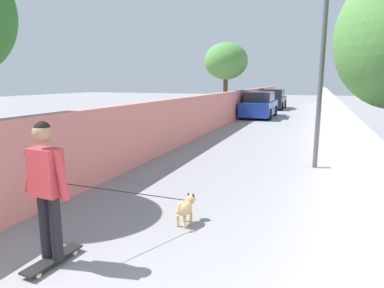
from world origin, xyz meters
name	(u,v)px	position (x,y,z in m)	size (l,w,h in m)	color
ground_plane	(269,131)	(14.00, 0.00, 0.00)	(80.00, 80.00, 0.00)	gray
wall_left	(201,115)	(12.00, 2.51, 0.81)	(48.00, 0.30, 1.62)	#CC726B
fence_right	(333,122)	(12.00, -2.51, 0.75)	(48.00, 0.30, 1.50)	white
tree_left_near	(226,61)	(19.00, 3.35, 3.33)	(2.59, 2.59, 4.45)	#473523
lamp_post	(323,44)	(8.01, -1.96, 3.07)	(0.36, 0.36, 4.51)	#4C4C51
skateboard	(53,259)	(2.00, 0.97, 0.07)	(0.81, 0.26, 0.08)	black
person_skateboarder	(46,180)	(2.00, 0.97, 1.06)	(0.25, 0.71, 1.67)	black
dog	(185,207)	(3.63, -0.10, 0.28)	(1.92, 1.20, 1.06)	tan
car_near	(259,105)	(19.62, 1.36, 0.72)	(4.32, 1.80, 1.54)	navy
car_far	(273,100)	(26.37, 1.36, 0.72)	(4.16, 1.80, 1.54)	black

